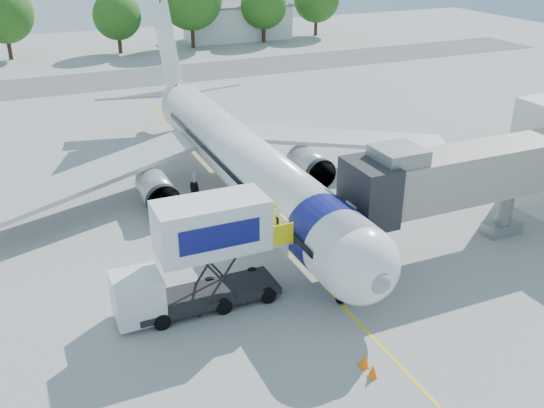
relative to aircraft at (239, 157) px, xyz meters
name	(u,v)px	position (x,y,z in m)	size (l,w,h in m)	color
ground	(264,223)	(0.00, -4.12, -2.95)	(160.00, 160.00, 0.00)	#9A9A97
guidance_line	(264,223)	(0.00, -4.12, -2.94)	(0.15, 70.00, 0.01)	yellow
taxiway_strip	(126,79)	(0.00, 37.88, -2.94)	(120.00, 10.00, 0.01)	#59595B
aircraft	(239,157)	(0.00, 0.00, 0.00)	(34.17, 37.73, 11.35)	white
jet_bridge	(449,178)	(7.99, -11.12, 1.39)	(13.90, 3.20, 6.60)	#A59C8D
catering_hiloader	(199,257)	(-6.27, -11.12, -0.19)	(8.50, 2.44, 5.50)	black
safety_cone_a	(364,360)	(-1.41, -18.13, -2.61)	(0.44, 0.44, 0.71)	orange
safety_cone_b	(373,371)	(-1.43, -18.83, -2.64)	(0.40, 0.40, 0.64)	orange
outbuilding_right	(238,22)	(22.00, 57.88, -0.29)	(16.40, 7.40, 5.30)	silver
tree_c	(3,14)	(-12.02, 55.32, 3.08)	(7.79, 7.79, 9.93)	#382314
tree_d	(117,16)	(2.49, 53.74, 2.20)	(6.65, 6.65, 8.48)	#382314
tree_f	(264,5)	(24.74, 53.78, 2.51)	(7.06, 7.06, 9.00)	#382314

